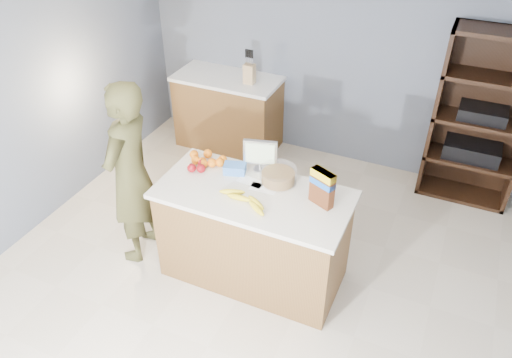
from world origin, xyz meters
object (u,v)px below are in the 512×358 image
at_px(counter_peninsula, 254,238).
at_px(tv, 260,154).
at_px(cereal_box, 322,185).
at_px(shelving_unit, 480,121).
at_px(person, 131,175).

relative_size(counter_peninsula, tv, 5.53).
bearing_deg(tv, cereal_box, -20.80).
xyz_separation_m(counter_peninsula, shelving_unit, (1.55, 2.05, 0.45)).
bearing_deg(person, tv, 107.91).
bearing_deg(counter_peninsula, cereal_box, 9.08).
height_order(shelving_unit, person, shelving_unit).
distance_m(person, cereal_box, 1.65).
relative_size(shelving_unit, person, 1.06).
relative_size(person, tv, 6.02).
bearing_deg(cereal_box, person, -172.10).
xyz_separation_m(tv, cereal_box, (0.61, -0.23, 0.02)).
distance_m(counter_peninsula, person, 1.18).
xyz_separation_m(counter_peninsula, tv, (-0.08, 0.32, 0.64)).
xyz_separation_m(shelving_unit, tv, (-1.63, -1.73, 0.19)).
bearing_deg(person, cereal_box, 91.36).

